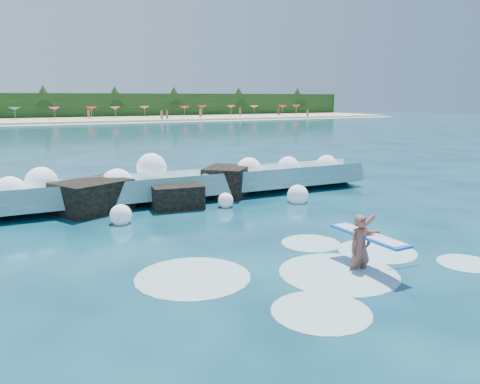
# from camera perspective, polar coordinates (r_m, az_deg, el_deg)

# --- Properties ---
(ground) EXTENTS (200.00, 200.00, 0.00)m
(ground) POSITION_cam_1_polar(r_m,az_deg,el_deg) (12.94, -2.02, -7.39)
(ground) COLOR #072339
(ground) RESTS_ON ground
(beach) EXTENTS (140.00, 20.00, 0.40)m
(beach) POSITION_cam_1_polar(r_m,az_deg,el_deg) (89.39, -23.45, 7.98)
(beach) COLOR tan
(beach) RESTS_ON ground
(wet_band) EXTENTS (140.00, 5.00, 0.08)m
(wet_band) POSITION_cam_1_polar(r_m,az_deg,el_deg) (78.43, -22.95, 7.54)
(wet_band) COLOR silver
(wet_band) RESTS_ON ground
(treeline) EXTENTS (140.00, 4.00, 5.00)m
(treeline) POSITION_cam_1_polar(r_m,az_deg,el_deg) (99.30, -23.90, 9.53)
(treeline) COLOR black
(treeline) RESTS_ON ground
(breaking_wave) EXTENTS (16.96, 2.69, 1.46)m
(breaking_wave) POSITION_cam_1_polar(r_m,az_deg,el_deg) (19.87, -6.77, 0.74)
(breaking_wave) COLOR teal
(breaking_wave) RESTS_ON ground
(rock_cluster) EXTENTS (8.57, 3.37, 1.47)m
(rock_cluster) POSITION_cam_1_polar(r_m,az_deg,el_deg) (18.78, -9.60, -0.11)
(rock_cluster) COLOR black
(rock_cluster) RESTS_ON ground
(surfer_with_board) EXTENTS (0.89, 2.87, 1.70)m
(surfer_with_board) POSITION_cam_1_polar(r_m,az_deg,el_deg) (11.84, 14.66, -6.38)
(surfer_with_board) COLOR brown
(surfer_with_board) RESTS_ON ground
(wave_spray) EXTENTS (15.00, 4.46, 2.05)m
(wave_spray) POSITION_cam_1_polar(r_m,az_deg,el_deg) (19.35, -8.23, 1.61)
(wave_spray) COLOR white
(wave_spray) RESTS_ON ground
(surf_foam) EXTENTS (8.75, 5.68, 0.15)m
(surf_foam) POSITION_cam_1_polar(r_m,az_deg,el_deg) (11.71, 7.87, -9.56)
(surf_foam) COLOR silver
(surf_foam) RESTS_ON ground
(beach_umbrellas) EXTENTS (110.02, 6.81, 0.50)m
(beach_umbrellas) POSITION_cam_1_polar(r_m,az_deg,el_deg) (90.41, -23.59, 9.30)
(beach_umbrellas) COLOR #147E67
(beach_umbrellas) RESTS_ON ground
(beachgoers) EXTENTS (101.30, 12.62, 1.94)m
(beachgoers) POSITION_cam_1_polar(r_m,az_deg,el_deg) (85.37, -23.91, 8.44)
(beachgoers) COLOR #3F332D
(beachgoers) RESTS_ON ground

